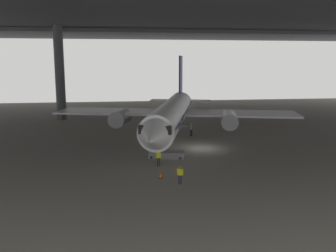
{
  "coord_description": "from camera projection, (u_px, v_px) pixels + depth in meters",
  "views": [
    {
      "loc": [
        -9.95,
        -41.12,
        10.07
      ],
      "look_at": [
        -3.84,
        1.55,
        2.52
      ],
      "focal_mm": 38.63,
      "sensor_mm": 36.0,
      "label": 1
    }
  ],
  "objects": [
    {
      "name": "ground_plane",
      "position": [
        202.0,
        148.0,
        43.22
      ],
      "size": [
        110.0,
        110.0,
        0.0
      ],
      "primitive_type": "plane",
      "color": "gray"
    },
    {
      "name": "hangar_structure",
      "position": [
        182.0,
        15.0,
        53.67
      ],
      "size": [
        121.0,
        99.0,
        17.77
      ],
      "color": "#4C4F54",
      "rests_on": "ground_plane"
    },
    {
      "name": "crew_worker_near_nose",
      "position": [
        180.0,
        174.0,
        30.26
      ],
      "size": [
        0.5,
        0.36,
        1.56
      ],
      "color": "#232838",
      "rests_on": "ground_plane"
    },
    {
      "name": "crew_worker_by_stairs",
      "position": [
        158.0,
        157.0,
        35.59
      ],
      "size": [
        0.54,
        0.3,
        1.64
      ],
      "color": "#232838",
      "rests_on": "ground_plane"
    },
    {
      "name": "airplane_main",
      "position": [
        172.0,
        114.0,
        48.1
      ],
      "size": [
        34.66,
        35.17,
        11.21
      ],
      "color": "white",
      "rests_on": "ground_plane"
    },
    {
      "name": "traffic_cone_orange",
      "position": [
        161.0,
        175.0,
        31.97
      ],
      "size": [
        0.36,
        0.36,
        0.6
      ],
      "color": "black",
      "rests_on": "ground_plane"
    },
    {
      "name": "boarding_stairs",
      "position": [
        167.0,
        151.0,
        38.82
      ],
      "size": [
        4.37,
        2.44,
        4.6
      ],
      "color": "slate",
      "rests_on": "ground_plane"
    }
  ]
}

